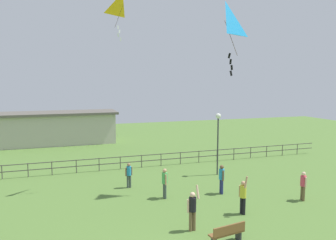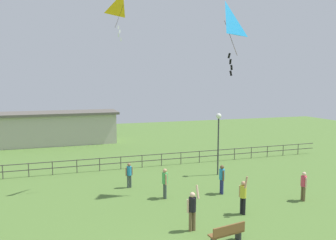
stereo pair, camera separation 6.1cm
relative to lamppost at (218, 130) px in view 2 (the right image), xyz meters
name	(u,v)px [view 2 (the right image)]	position (x,y,z in m)	size (l,w,h in m)	color
lamppost	(218,130)	(0.00, 0.00, 0.00)	(0.36, 0.36, 4.25)	#38383D
park_bench	(227,233)	(-4.02, -8.79, -2.64)	(1.55, 0.64, 0.85)	brown
person_0	(304,184)	(2.13, -5.84, -2.20)	(0.29, 0.48, 1.58)	brown
person_1	(192,208)	(-4.87, -7.27, -2.10)	(0.53, 0.32, 2.00)	brown
person_3	(165,181)	(-4.82, -3.20, -2.15)	(0.31, 0.50, 1.66)	#3F4C47
person_4	(129,174)	(-6.32, -0.83, -2.23)	(0.45, 0.28, 1.52)	#3F4C47
person_5	(243,195)	(-1.90, -6.41, -2.14)	(0.30, 0.52, 1.93)	black
person_6	(222,177)	(-1.53, -3.52, -2.15)	(0.31, 0.50, 1.67)	navy
kite_2	(123,6)	(-6.56, -1.01, 7.45)	(1.36, 1.24, 2.54)	yellow
kite_3	(225,22)	(-3.92, -8.05, 5.50)	(1.15, 1.06, 2.79)	#198CD1
waterfront_railing	(107,162)	(-7.10, 3.45, -2.48)	(36.05, 0.06, 0.95)	#4C4742
pavilion_building	(53,128)	(-11.08, 15.45, -1.44)	(13.14, 4.43, 3.28)	#B7B2A3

